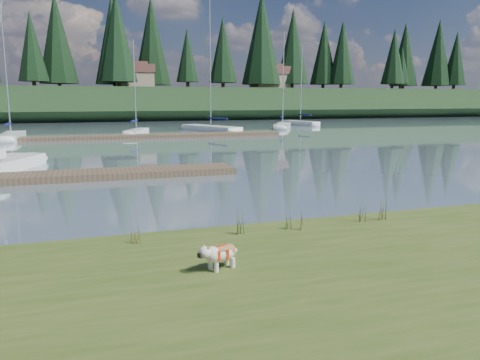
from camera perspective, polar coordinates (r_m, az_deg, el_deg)
name	(u,v)px	position (r m, az deg, el deg)	size (l,w,h in m)	color
ground	(116,139)	(42.38, -14.91, 4.90)	(200.00, 200.00, 0.00)	slate
bank	(267,316)	(7.40, 3.33, -16.21)	(60.00, 9.00, 0.35)	#3E4F1C
ridge	(99,104)	(85.21, -16.80, 8.83)	(200.00, 20.00, 5.00)	black
bulldog	(220,253)	(8.63, -2.41, -8.83)	(0.84, 0.53, 0.49)	silver
dock_near	(50,177)	(21.48, -22.12, 0.36)	(16.00, 2.00, 0.30)	#4C3D2C
dock_far	(139,136)	(42.53, -12.22, 5.23)	(26.00, 2.20, 0.30)	#4C3D2C
sailboat_bg_1	(12,135)	(44.71, -26.00, 4.90)	(1.60, 7.73, 11.54)	white
sailboat_bg_2	(138,131)	(46.25, -12.35, 5.81)	(3.16, 5.80, 8.93)	white
sailboat_bg_3	(206,128)	(51.55, -4.13, 6.39)	(5.32, 9.65, 13.97)	white
sailboat_bg_4	(283,125)	(56.45, 5.26, 6.68)	(4.84, 7.37, 11.18)	white
sailboat_bg_5	(297,123)	(62.69, 7.01, 6.95)	(3.17, 6.96, 9.92)	white
weed_0	(239,222)	(10.77, -0.11, -5.19)	(0.17, 0.14, 0.66)	#475B23
weed_1	(290,221)	(11.26, 6.06, -5.00)	(0.17, 0.14, 0.47)	#475B23
weed_2	(361,213)	(12.21, 14.50, -3.96)	(0.17, 0.14, 0.53)	#475B23
weed_3	(134,232)	(10.35, -12.81, -6.24)	(0.17, 0.14, 0.59)	#475B23
weed_4	(302,221)	(11.27, 7.54, -4.96)	(0.17, 0.14, 0.49)	#475B23
weed_5	(383,209)	(12.53, 17.08, -3.44)	(0.17, 0.14, 0.68)	#475B23
mud_lip	(200,240)	(11.36, -4.92, -7.34)	(60.00, 0.50, 0.14)	#33281C
conifer_3	(31,46)	(84.91, -24.08, 14.65)	(4.84, 4.84, 12.25)	#382619
conifer_4	(117,36)	(78.95, -14.77, 16.58)	(6.16, 6.16, 15.10)	#382619
conifer_5	(187,56)	(84.33, -6.45, 14.84)	(3.96, 3.96, 10.35)	#382619
conifer_6	(262,38)	(86.41, 2.65, 16.88)	(7.04, 7.04, 17.00)	#382619
conifer_7	(324,53)	(94.72, 10.18, 15.02)	(5.28, 5.28, 13.20)	#382619
conifer_8	(394,57)	(98.16, 18.22, 14.11)	(4.62, 4.62, 11.77)	#382619
conifer_9	(438,53)	(108.66, 23.00, 14.09)	(5.94, 5.94, 14.62)	#382619
house_1	(135,76)	(83.69, -12.73, 12.29)	(6.30, 5.30, 4.65)	gray
house_2	(270,77)	(87.51, 3.63, 12.39)	(6.30, 5.30, 4.65)	gray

